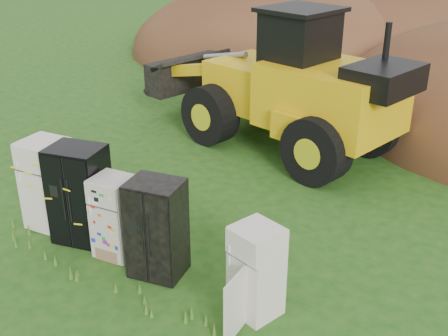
# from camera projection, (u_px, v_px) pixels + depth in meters

# --- Properties ---
(ground) EXTENTS (120.00, 120.00, 0.00)m
(ground) POSITION_uv_depth(u_px,v_px,m) (145.00, 264.00, 10.33)
(ground) COLOR #1A4B14
(ground) RESTS_ON ground
(fridge_leftmost) EXTENTS (0.93, 0.90, 1.86)m
(fridge_leftmost) POSITION_uv_depth(u_px,v_px,m) (48.00, 184.00, 11.25)
(fridge_leftmost) COLOR silver
(fridge_leftmost) RESTS_ON ground
(fridge_black_side) EXTENTS (1.19, 1.05, 1.94)m
(fridge_black_side) POSITION_uv_depth(u_px,v_px,m) (80.00, 194.00, 10.75)
(fridge_black_side) COLOR black
(fridge_black_side) RESTS_ON ground
(fridge_sticker) EXTENTS (0.80, 0.75, 1.58)m
(fridge_sticker) POSITION_uv_depth(u_px,v_px,m) (115.00, 217.00, 10.33)
(fridge_sticker) COLOR silver
(fridge_sticker) RESTS_ON ground
(fridge_dark_mid) EXTENTS (1.07, 0.94, 1.79)m
(fridge_dark_mid) POSITION_uv_depth(u_px,v_px,m) (157.00, 229.00, 9.73)
(fridge_dark_mid) COLOR black
(fridge_dark_mid) RESTS_ON ground
(fridge_open_door) EXTENTS (0.84, 0.80, 1.56)m
(fridge_open_door) POSITION_uv_depth(u_px,v_px,m) (256.00, 271.00, 8.78)
(fridge_open_door) COLOR silver
(fridge_open_door) RESTS_ON ground
(wheel_loader) EXTENTS (8.25, 4.46, 3.78)m
(wheel_loader) POSITION_uv_depth(u_px,v_px,m) (269.00, 76.00, 15.09)
(wheel_loader) COLOR gold
(wheel_loader) RESTS_ON ground
(dirt_mound_left) EXTENTS (14.57, 10.93, 6.47)m
(dirt_mound_left) POSITION_uv_depth(u_px,v_px,m) (280.00, 59.00, 24.73)
(dirt_mound_left) COLOR #4F2B19
(dirt_mound_left) RESTS_ON ground
(dirt_mound_back) EXTENTS (18.36, 12.24, 6.29)m
(dirt_mound_back) POSITION_uv_depth(u_px,v_px,m) (416.00, 61.00, 24.33)
(dirt_mound_back) COLOR #4F2B19
(dirt_mound_back) RESTS_ON ground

